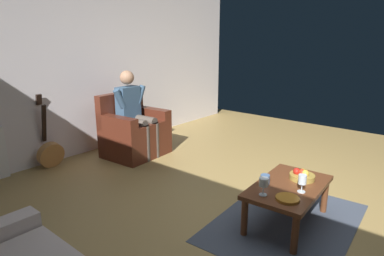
{
  "coord_description": "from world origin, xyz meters",
  "views": [
    {
      "loc": [
        2.94,
        1.25,
        1.7
      ],
      "look_at": [
        0.07,
        -1.11,
        0.69
      ],
      "focal_mm": 31.21,
      "sensor_mm": 36.0,
      "label": 1
    }
  ],
  "objects": [
    {
      "name": "fruit_bowl",
      "position": [
        -0.02,
        0.19,
        0.43
      ],
      "size": [
        0.24,
        0.24,
        0.11
      ],
      "color": "olive",
      "rests_on": "coffee_table"
    },
    {
      "name": "wine_glass_near",
      "position": [
        0.52,
        0.06,
        0.5
      ],
      "size": [
        0.08,
        0.08,
        0.16
      ],
      "color": "silver",
      "rests_on": "coffee_table"
    },
    {
      "name": "guitar",
      "position": [
        0.87,
        -2.93,
        0.22
      ],
      "size": [
        0.35,
        0.26,
        0.99
      ],
      "color": "#B67B40",
      "rests_on": "ground"
    },
    {
      "name": "coffee_table",
      "position": [
        0.18,
        0.15,
        0.33
      ],
      "size": [
        0.97,
        0.6,
        0.39
      ],
      "rotation": [
        0.0,
        0.0,
        0.05
      ],
      "color": "brown",
      "rests_on": "ground"
    },
    {
      "name": "ground_plane",
      "position": [
        0.0,
        0.0,
        0.0
      ],
      "size": [
        7.43,
        7.43,
        0.0
      ],
      "primitive_type": "plane",
      "color": "#9F824A"
    },
    {
      "name": "candle_jar",
      "position": [
        0.3,
        -0.04,
        0.43
      ],
      "size": [
        0.09,
        0.09,
        0.09
      ],
      "primitive_type": "cylinder",
      "color": "#496691",
      "rests_on": "coffee_table"
    },
    {
      "name": "armchair",
      "position": [
        -0.18,
        -2.43,
        0.33
      ],
      "size": [
        0.88,
        0.75,
        0.92
      ],
      "rotation": [
        0.0,
        0.0,
        0.06
      ],
      "color": "#512216",
      "rests_on": "ground"
    },
    {
      "name": "decorative_dish",
      "position": [
        0.47,
        0.26,
        0.4
      ],
      "size": [
        0.2,
        0.2,
        0.02
      ],
      "primitive_type": "cylinder",
      "color": "#AD6E22",
      "rests_on": "coffee_table"
    },
    {
      "name": "wall_back",
      "position": [
        0.0,
        -3.13,
        1.38
      ],
      "size": [
        6.58,
        0.06,
        2.76
      ],
      "primitive_type": "cube",
      "color": "silver",
      "rests_on": "ground"
    },
    {
      "name": "wine_glass_far",
      "position": [
        0.25,
        0.29,
        0.5
      ],
      "size": [
        0.07,
        0.07,
        0.16
      ],
      "color": "silver",
      "rests_on": "coffee_table"
    },
    {
      "name": "person_seated",
      "position": [
        -0.19,
        -2.39,
        0.67
      ],
      "size": [
        0.61,
        0.59,
        1.25
      ],
      "rotation": [
        0.0,
        0.0,
        0.06
      ],
      "color": "#37536F",
      "rests_on": "ground"
    },
    {
      "name": "rug",
      "position": [
        0.18,
        0.15,
        0.0
      ],
      "size": [
        1.7,
        1.24,
        0.01
      ],
      "primitive_type": "cube",
      "rotation": [
        0.0,
        0.0,
        0.05
      ],
      "color": "#3F4755",
      "rests_on": "ground"
    }
  ]
}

